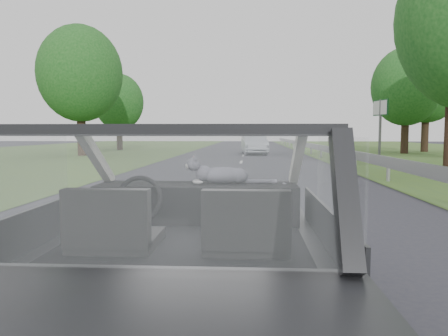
# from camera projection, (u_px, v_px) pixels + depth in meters

# --- Properties ---
(subject_car) EXTENTS (1.80, 4.00, 1.45)m
(subject_car) POSITION_uv_depth(u_px,v_px,m) (186.00, 236.00, 2.88)
(subject_car) COLOR black
(subject_car) RESTS_ON ground
(dashboard) EXTENTS (1.58, 0.45, 0.30)m
(dashboard) POSITION_uv_depth(u_px,v_px,m) (197.00, 203.00, 3.50)
(dashboard) COLOR black
(dashboard) RESTS_ON subject_car
(driver_seat) EXTENTS (0.50, 0.72, 0.42)m
(driver_seat) POSITION_uv_depth(u_px,v_px,m) (112.00, 221.00, 2.61)
(driver_seat) COLOR black
(driver_seat) RESTS_ON subject_car
(passenger_seat) EXTENTS (0.50, 0.72, 0.42)m
(passenger_seat) POSITION_uv_depth(u_px,v_px,m) (246.00, 223.00, 2.56)
(passenger_seat) COLOR black
(passenger_seat) RESTS_ON subject_car
(steering_wheel) EXTENTS (0.36, 0.36, 0.04)m
(steering_wheel) POSITION_uv_depth(u_px,v_px,m) (139.00, 199.00, 3.22)
(steering_wheel) COLOR black
(steering_wheel) RESTS_ON dashboard
(cat) EXTENTS (0.55, 0.26, 0.24)m
(cat) POSITION_uv_depth(u_px,v_px,m) (223.00, 174.00, 3.50)
(cat) COLOR #8F8DA1
(cat) RESTS_ON dashboard
(guardrail) EXTENTS (0.05, 90.00, 0.32)m
(guardrail) POSITION_uv_depth(u_px,v_px,m) (384.00, 162.00, 12.59)
(guardrail) COLOR #A8A8A8
(guardrail) RESTS_ON ground
(other_car) EXTENTS (2.03, 4.35, 1.39)m
(other_car) POSITION_uv_depth(u_px,v_px,m) (254.00, 144.00, 28.38)
(other_car) COLOR #AEB5C0
(other_car) RESTS_ON ground
(highway_sign) EXTENTS (0.40, 1.12, 2.82)m
(highway_sign) POSITION_uv_depth(u_px,v_px,m) (380.00, 133.00, 18.71)
(highway_sign) COLOR #10441E
(highway_sign) RESTS_ON ground
(tree_2) EXTENTS (5.04, 5.04, 6.93)m
(tree_2) POSITION_uv_depth(u_px,v_px,m) (406.00, 102.00, 29.29)
(tree_2) COLOR #164A18
(tree_2) RESTS_ON ground
(tree_3) EXTENTS (5.67, 5.67, 7.87)m
(tree_3) POSITION_uv_depth(u_px,v_px,m) (426.00, 98.00, 31.87)
(tree_3) COLOR #164A18
(tree_3) RESTS_ON ground
(tree_5) EXTENTS (6.64, 6.64, 7.66)m
(tree_5) POSITION_uv_depth(u_px,v_px,m) (80.00, 93.00, 26.44)
(tree_5) COLOR #164A18
(tree_5) RESTS_ON ground
(tree_6) EXTENTS (4.52, 4.52, 6.00)m
(tree_6) POSITION_uv_depth(u_px,v_px,m) (119.00, 113.00, 35.47)
(tree_6) COLOR #164A18
(tree_6) RESTS_ON ground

